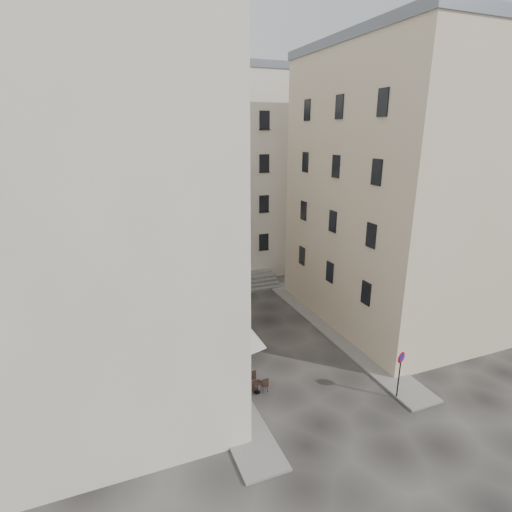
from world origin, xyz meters
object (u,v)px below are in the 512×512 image
bistro_table_b (244,378)px  pedestrian (236,331)px  bistro_table_a (257,386)px  no_parking_sign (400,366)px

bistro_table_b → pedestrian: 4.62m
bistro_table_a → bistro_table_b: bistro_table_b is taller
no_parking_sign → pedestrian: 10.25m
pedestrian → no_parking_sign: bearing=114.5°
no_parking_sign → bistro_table_a: bearing=136.3°
bistro_table_a → pedestrian: (0.65, 5.29, 0.44)m
bistro_table_a → bistro_table_b: (-0.44, 0.82, 0.04)m
bistro_table_a → bistro_table_b: 0.93m
bistro_table_b → bistro_table_a: bearing=-61.8°
bistro_table_b → no_parking_sign: bearing=-29.3°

